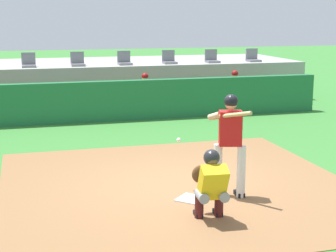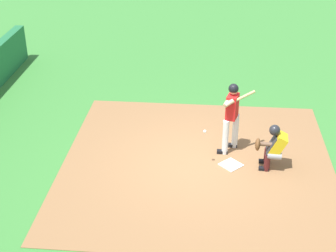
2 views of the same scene
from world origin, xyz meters
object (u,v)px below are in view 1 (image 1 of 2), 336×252
Objects in this scene: catcher_crouched at (211,182)px; dugout_player_2 at (236,89)px; stadium_seat_3 at (78,62)px; stadium_seat_5 at (169,60)px; stadium_seat_6 at (212,59)px; batter_at_plate at (230,139)px; stadium_seat_4 at (124,61)px; dugout_player_1 at (146,93)px; stadium_seat_7 at (253,58)px; home_plate at (191,199)px; stadium_seat_2 at (29,63)px.

dugout_player_2 reaches higher than catcher_crouched.
stadium_seat_5 is at bearing 0.00° from stadium_seat_3.
catcher_crouched is 4.06× the size of stadium_seat_6.
stadium_seat_4 is at bearing 89.31° from batter_at_plate.
batter_at_plate is at bearing -90.69° from stadium_seat_4.
catcher_crouched is 11.85m from stadium_seat_6.
stadium_seat_7 is at bearing 23.96° from dugout_player_1.
stadium_seat_6 is at bearing 0.00° from stadium_seat_5.
stadium_seat_7 is (4.88, 0.00, 0.00)m from stadium_seat_4.
stadium_seat_3 reaches higher than batter_at_plate.
dugout_player_2 is 4.03m from stadium_seat_4.
home_plate is 0.92× the size of stadium_seat_2.
catcher_crouched is 9.98m from dugout_player_2.
stadium_seat_2 reaches higher than batter_at_plate.
stadium_seat_5 is at bearing 130.72° from dugout_player_2.
home_plate is 8.25m from dugout_player_1.
stadium_seat_2 and stadium_seat_5 have the same top height.
stadium_seat_4 is at bearing 85.86° from catcher_crouched.
batter_at_plate is at bearing -72.87° from stadium_seat_2.
stadium_seat_5 and stadium_seat_6 have the same top height.
stadium_seat_3 and stadium_seat_5 have the same top height.
stadium_seat_2 is at bearing 162.93° from dugout_player_2.
dugout_player_2 is (3.08, 0.00, 0.00)m from dugout_player_1.
stadium_seat_4 is at bearing 180.00° from stadium_seat_6.
home_plate is 0.23× the size of catcher_crouched.
dugout_player_2 is at bearing -49.28° from stadium_seat_5.
batter_at_plate is 10.31m from stadium_seat_5.
stadium_seat_3 is 3.25m from stadium_seat_5.
dugout_player_1 is 3.08m from dugout_player_2.
dugout_player_1 is 3.69m from stadium_seat_6.
batter_at_plate reaches higher than dugout_player_1.
dugout_player_2 is (3.50, 8.11, -0.36)m from batter_at_plate.
stadium_seat_2 is 1.62m from stadium_seat_3.
stadium_seat_6 is (-0.13, 2.03, 0.86)m from dugout_player_2.
stadium_seat_6 is (6.50, 0.00, 0.00)m from stadium_seat_2.
stadium_seat_2 and stadium_seat_3 have the same top height.
stadium_seat_3 is at bearing 180.00° from stadium_seat_5.
dugout_player_2 is at bearing -126.37° from stadium_seat_7.
home_plate is 10.58m from stadium_seat_2.
dugout_player_2 is 2.71× the size of stadium_seat_3.
home_plate is 10.32m from stadium_seat_3.
dugout_player_1 is at bearing -29.85° from stadium_seat_2.
stadium_seat_5 is at bearing 180.00° from stadium_seat_7.
stadium_seat_4 is 3.25m from stadium_seat_6.
dugout_player_1 is 5.08m from stadium_seat_7.
stadium_seat_5 is at bearing 77.65° from catcher_crouched.
stadium_seat_5 is 1.00× the size of stadium_seat_7.
catcher_crouched is 11.40m from stadium_seat_5.
stadium_seat_3 is at bearing 94.56° from home_plate.
home_plate is 0.92× the size of stadium_seat_6.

